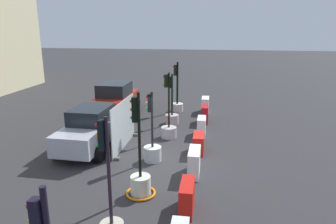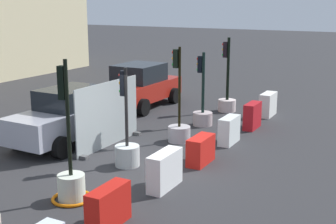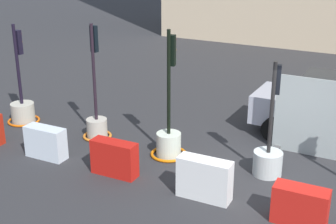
{
  "view_description": "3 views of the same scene",
  "coord_description": "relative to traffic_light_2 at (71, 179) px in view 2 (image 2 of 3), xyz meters",
  "views": [
    {
      "loc": [
        -10.84,
        -1.91,
        4.94
      ],
      "look_at": [
        1.43,
        0.08,
        1.53
      ],
      "focal_mm": 33.28,
      "sensor_mm": 36.0,
      "label": 1
    },
    {
      "loc": [
        -10.09,
        -6.33,
        4.38
      ],
      "look_at": [
        1.52,
        0.06,
        1.2
      ],
      "focal_mm": 49.92,
      "sensor_mm": 36.0,
      "label": 2
    },
    {
      "loc": [
        2.43,
        -9.37,
        5.21
      ],
      "look_at": [
        -2.5,
        0.1,
        1.23
      ],
      "focal_mm": 51.09,
      "sensor_mm": 36.0,
      "label": 3
    }
  ],
  "objects": [
    {
      "name": "construction_barrier_7",
      "position": [
        9.82,
        -1.5,
        -0.05
      ],
      "size": [
        1.06,
        0.44,
        0.9
      ],
      "color": "white",
      "rests_on": "ground_plane"
    },
    {
      "name": "traffic_light_6",
      "position": [
        9.77,
        0.18,
        0.06
      ],
      "size": [
        0.7,
        0.7,
        2.97
      ],
      "color": "silver",
      "rests_on": "ground_plane"
    },
    {
      "name": "traffic_light_2",
      "position": [
        0.0,
        0.0,
        0.0
      ],
      "size": [
        0.92,
        0.92,
        3.18
      ],
      "color": "silver",
      "rests_on": "ground_plane"
    },
    {
      "name": "construction_barrier_2",
      "position": [
        -0.63,
        -1.49,
        -0.09
      ],
      "size": [
        1.09,
        0.39,
        0.82
      ],
      "color": "red",
      "rests_on": "ground_plane"
    },
    {
      "name": "construction_barrier_6",
      "position": [
        7.76,
        -1.57,
        -0.05
      ],
      "size": [
        0.99,
        0.38,
        0.9
      ],
      "color": "#B5151C",
      "rests_on": "ground_plane"
    },
    {
      "name": "car_silver_hatchback",
      "position": [
        3.37,
        2.95,
        0.35
      ],
      "size": [
        4.07,
        2.05,
        1.73
      ],
      "color": "#AAADBC",
      "rests_on": "ground_plane"
    },
    {
      "name": "traffic_light_4",
      "position": [
        5.14,
        -0.05,
        0.01
      ],
      "size": [
        0.71,
        0.71,
        3.01
      ],
      "color": "#B1A9AD",
      "rests_on": "ground_plane"
    },
    {
      "name": "traffic_light_3",
      "position": [
        2.48,
        0.15,
        -0.01
      ],
      "size": [
        0.67,
        0.67,
        2.68
      ],
      "color": "silver",
      "rests_on": "ground_plane"
    },
    {
      "name": "ground_plane",
      "position": [
        2.57,
        -0.28,
        -0.5
      ],
      "size": [
        120.0,
        120.0,
        0.0
      ],
      "primitive_type": "plane",
      "color": "#2D2D2F"
    },
    {
      "name": "car_red_compact",
      "position": [
        8.78,
        3.73,
        0.39
      ],
      "size": [
        4.2,
        2.25,
        1.8
      ],
      "color": "#9F1D14",
      "rests_on": "ground_plane"
    },
    {
      "name": "traffic_light_5",
      "position": [
        7.31,
        0.13,
        -0.02
      ],
      "size": [
        0.7,
        0.7,
        2.62
      ],
      "color": "#BAA7A8",
      "rests_on": "ground_plane"
    },
    {
      "name": "construction_barrier_5",
      "position": [
        5.71,
        -1.52,
        -0.08
      ],
      "size": [
        0.99,
        0.4,
        0.85
      ],
      "color": "white",
      "rests_on": "ground_plane"
    },
    {
      "name": "construction_barrier_4",
      "position": [
        3.6,
        -1.52,
        -0.12
      ],
      "size": [
        1.04,
        0.45,
        0.76
      ],
      "color": "red",
      "rests_on": "ground_plane"
    },
    {
      "name": "site_fence_panel",
      "position": [
        3.71,
        1.65,
        0.44
      ],
      "size": [
        3.1,
        0.5,
        1.99
      ],
      "color": "#9BA5A4",
      "rests_on": "ground_plane"
    },
    {
      "name": "construction_barrier_3",
      "position": [
        1.61,
        -1.5,
        -0.05
      ],
      "size": [
        1.15,
        0.4,
        0.89
      ],
      "color": "white",
      "rests_on": "ground_plane"
    }
  ]
}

